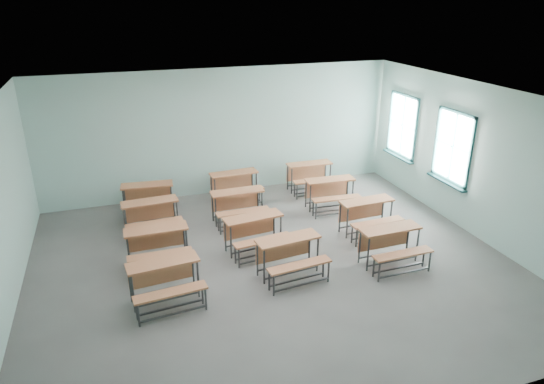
{
  "coord_description": "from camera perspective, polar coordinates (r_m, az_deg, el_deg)",
  "views": [
    {
      "loc": [
        -2.63,
        -7.67,
        4.82
      ],
      "look_at": [
        0.38,
        1.2,
        1.0
      ],
      "focal_mm": 32.0,
      "sensor_mm": 36.0,
      "label": 1
    }
  ],
  "objects": [
    {
      "name": "desk_unit_r1c1",
      "position": [
        9.66,
        -1.98,
        -4.4
      ],
      "size": [
        1.26,
        0.92,
        0.74
      ],
      "rotation": [
        0.0,
        0.0,
        0.12
      ],
      "color": "#AD633E",
      "rests_on": "ground"
    },
    {
      "name": "desk_unit_r0c2",
      "position": [
        9.48,
        13.98,
        -5.67
      ],
      "size": [
        1.2,
        0.82,
        0.74
      ],
      "rotation": [
        0.0,
        0.0,
        0.02
      ],
      "color": "#AD633E",
      "rests_on": "ground"
    },
    {
      "name": "desk_unit_r0c0",
      "position": [
        8.3,
        -12.46,
        -9.78
      ],
      "size": [
        1.25,
        0.9,
        0.74
      ],
      "rotation": [
        0.0,
        0.0,
        0.09
      ],
      "color": "#AD633E",
      "rests_on": "ground"
    },
    {
      "name": "desk_unit_r1c2",
      "position": [
        10.59,
        11.3,
        -2.35
      ],
      "size": [
        1.21,
        0.84,
        0.74
      ],
      "rotation": [
        0.0,
        0.0,
        0.04
      ],
      "color": "#AD633E",
      "rests_on": "ground"
    },
    {
      "name": "desk_unit_r2c2",
      "position": [
        11.66,
        6.97,
        0.25
      ],
      "size": [
        1.23,
        0.86,
        0.74
      ],
      "rotation": [
        0.0,
        0.0,
        -0.06
      ],
      "color": "#AD633E",
      "rests_on": "ground"
    },
    {
      "name": "desk_unit_r3c1",
      "position": [
        12.05,
        -4.34,
        1.09
      ],
      "size": [
        1.22,
        0.86,
        0.74
      ],
      "rotation": [
        0.0,
        0.0,
        0.06
      ],
      "color": "#AD633E",
      "rests_on": "ground"
    },
    {
      "name": "room",
      "position": [
        8.78,
        0.62,
        0.66
      ],
      "size": [
        9.04,
        8.04,
        3.24
      ],
      "color": "slate",
      "rests_on": "ground"
    },
    {
      "name": "desk_unit_r2c1",
      "position": [
        10.9,
        -3.95,
        -1.23
      ],
      "size": [
        1.19,
        0.8,
        0.74
      ],
      "rotation": [
        0.0,
        0.0,
        0.01
      ],
      "color": "#AD633E",
      "rests_on": "ground"
    },
    {
      "name": "desk_unit_r3c2",
      "position": [
        12.72,
        4.56,
        2.25
      ],
      "size": [
        1.19,
        0.81,
        0.74
      ],
      "rotation": [
        0.0,
        0.0,
        -0.02
      ],
      "color": "#AD633E",
      "rests_on": "ground"
    },
    {
      "name": "desk_unit_r0c1",
      "position": [
        8.84,
        2.18,
        -7.09
      ],
      "size": [
        1.25,
        0.9,
        0.74
      ],
      "rotation": [
        0.0,
        0.0,
        0.1
      ],
      "color": "#AD633E",
      "rests_on": "ground"
    },
    {
      "name": "desk_unit_r3c0",
      "position": [
        11.62,
        -14.41,
        -0.39
      ],
      "size": [
        1.25,
        0.9,
        0.74
      ],
      "rotation": [
        0.0,
        0.0,
        -0.1
      ],
      "color": "#AD633E",
      "rests_on": "ground"
    },
    {
      "name": "desk_unit_r1c0",
      "position": [
        9.43,
        -13.32,
        -5.76
      ],
      "size": [
        1.18,
        0.79,
        0.74
      ],
      "rotation": [
        0.0,
        0.0,
        0.0
      ],
      "color": "#AD633E",
      "rests_on": "ground"
    },
    {
      "name": "desk_unit_r2c0",
      "position": [
        10.67,
        -14.01,
        -2.42
      ],
      "size": [
        1.22,
        0.86,
        0.74
      ],
      "rotation": [
        0.0,
        0.0,
        0.06
      ],
      "color": "#AD633E",
      "rests_on": "ground"
    }
  ]
}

